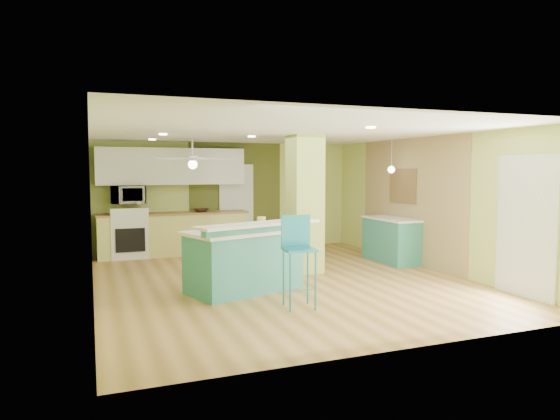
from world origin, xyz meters
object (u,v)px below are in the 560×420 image
at_px(peninsula, 245,259).
at_px(fruit_bowl, 201,210).
at_px(side_counter, 391,240).
at_px(canister, 261,223).
at_px(bar_stool, 298,246).

height_order(peninsula, fruit_bowl, peninsula).
height_order(side_counter, fruit_bowl, fruit_bowl).
bearing_deg(canister, fruit_bowl, 93.02).
xyz_separation_m(bar_stool, canister, (-0.14, 1.13, 0.21)).
bearing_deg(peninsula, side_counter, 1.43).
relative_size(side_counter, fruit_bowl, 4.37).
relative_size(side_counter, canister, 7.36).
bearing_deg(bar_stool, side_counter, 44.52).
bearing_deg(peninsula, canister, -11.31).
xyz_separation_m(side_counter, canister, (-3.21, -1.24, 0.60)).
xyz_separation_m(fruit_bowl, canister, (0.19, -3.59, 0.07)).
xyz_separation_m(side_counter, fruit_bowl, (-3.40, 2.35, 0.53)).
distance_m(bar_stool, fruit_bowl, 4.74).
height_order(peninsula, bar_stool, bar_stool).
bearing_deg(side_counter, peninsula, -159.84).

